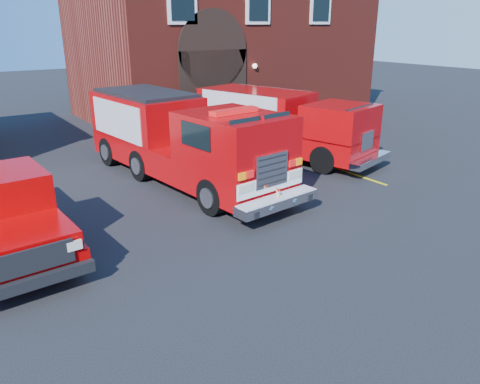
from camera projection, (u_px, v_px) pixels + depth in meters
ground at (215, 225)px, 12.70m from camera, size 100.00×100.00×0.00m
parking_stripe_near at (353, 174)px, 16.93m from camera, size 0.12×3.00×0.01m
parking_stripe_mid at (299, 156)px, 19.26m from camera, size 0.12×3.00×0.01m
parking_stripe_far at (256, 142)px, 21.58m from camera, size 0.12×3.00×0.01m
fire_station at (220, 40)px, 26.88m from camera, size 15.20×10.20×8.45m
fire_engine at (181, 139)px, 15.76m from camera, size 3.51×9.51×2.86m
secondary_truck at (281, 122)px, 18.93m from camera, size 4.38×8.18×2.54m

